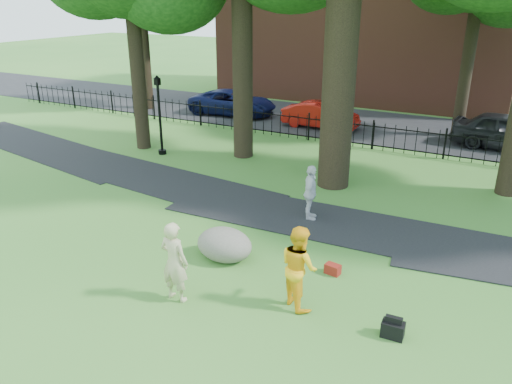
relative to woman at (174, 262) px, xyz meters
The scene contains 15 objects.
ground 1.83m from the woman, 65.89° to the left, with size 120.00×120.00×0.00m, color #316C26.
footpath 5.66m from the woman, 72.90° to the left, with size 36.00×2.60×0.03m, color black.
street 17.47m from the woman, 87.90° to the left, with size 80.00×7.00×0.02m, color black.
iron_fence 13.45m from the woman, 87.27° to the left, with size 44.00×0.04×1.20m.
brick_building 26.15m from the woman, 97.53° to the left, with size 18.00×8.00×12.00m, color brown.
woman is the anchor object (origin of this frame).
man 2.70m from the woman, 23.66° to the left, with size 0.91×0.71×1.88m, color yellow.
pedestrian 5.44m from the woman, 79.34° to the left, with size 1.00×0.41×1.70m, color silver.
boulder 2.16m from the woman, 90.65° to the left, with size 1.48×1.12×0.87m, color slate.
lamppost 11.09m from the woman, 129.49° to the left, with size 0.33×0.33×3.31m.
backpack 4.74m from the woman, 11.43° to the left, with size 0.44×0.28×0.33m, color black.
red_bag 3.88m from the woman, 44.33° to the left, with size 0.37×0.23×0.25m, color maroon.
red_sedan 16.14m from the woman, 99.75° to the left, with size 1.35×3.86×1.27m, color #B1160D.
navy_van 18.30m from the woman, 116.49° to the left, with size 2.25×4.88×1.36m, color #0A1136.
grey_car 17.16m from the woman, 69.96° to the left, with size 1.88×4.67×1.59m, color black.
Camera 1 is at (5.37, -8.99, 6.36)m, focal length 35.00 mm.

